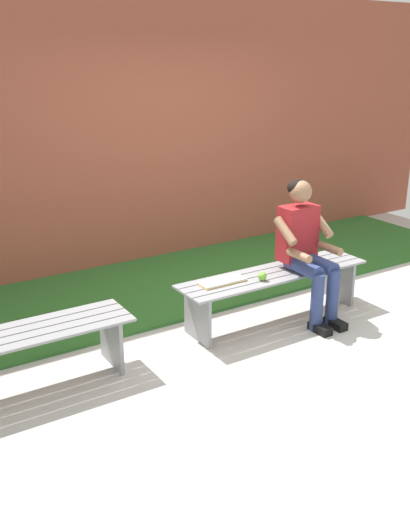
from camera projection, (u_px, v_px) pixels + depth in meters
The scene contains 8 objects.
ground_plane at pixel (227, 414), 3.95m from camera, with size 10.00×7.00×0.04m, color beige.
grass_strip at pixel (93, 292), 5.89m from camera, with size 9.00×2.12×0.03m, color #2D6B28.
brick_wall at pixel (117, 133), 6.35m from camera, with size 9.50×0.24×2.95m, color #9E4C38.
bench_near at pixel (274, 283), 5.22m from camera, with size 1.85×0.44×0.45m.
bench_far at pixel (7, 350), 4.04m from camera, with size 1.79×0.44×0.45m.
person_seated at pixel (306, 245), 5.16m from camera, with size 0.50×0.69×1.25m.
apple at pixel (262, 276), 4.99m from camera, with size 0.08×0.08×0.08m, color #72B738.
book_open at pixel (222, 282), 4.95m from camera, with size 0.41×0.16×0.02m.
Camera 1 is at (3.10, 3.79, 2.29)m, focal length 40.95 mm.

